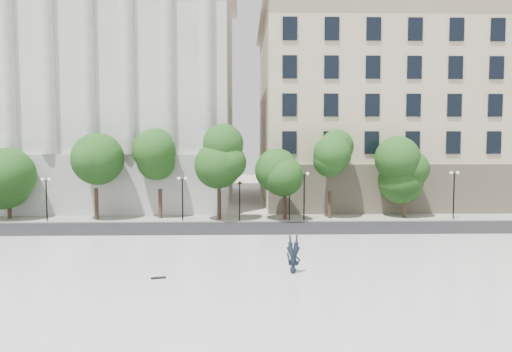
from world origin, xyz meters
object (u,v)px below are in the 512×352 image
object	(u,v)px
traffic_light_east	(290,180)
traffic_light_west	(240,181)
person_lying	(293,268)
skateboard	(158,278)

from	to	relation	value
traffic_light_east	traffic_light_west	bearing A→B (deg)	180.00
traffic_light_west	person_lying	distance (m)	19.12
traffic_light_west	traffic_light_east	distance (m)	4.48
traffic_light_west	skateboard	xyz separation A→B (m)	(-3.98, -19.52, -3.24)
skateboard	person_lying	bearing A→B (deg)	-7.80
person_lying	skateboard	xyz separation A→B (m)	(-6.95, -0.86, -0.24)
traffic_light_west	traffic_light_east	bearing A→B (deg)	0.00
traffic_light_east	person_lying	world-z (taller)	traffic_light_east
traffic_light_west	person_lying	bearing A→B (deg)	-80.95
skateboard	traffic_light_east	bearing A→B (deg)	51.67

